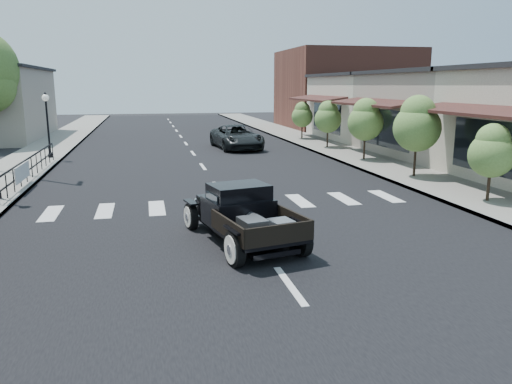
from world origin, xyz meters
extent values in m
plane|color=black|center=(0.00, 0.00, 0.00)|extent=(120.00, 120.00, 0.00)
cube|color=black|center=(0.00, 15.00, 0.01)|extent=(14.00, 80.00, 0.02)
cube|color=gray|center=(-8.50, 15.00, 0.07)|extent=(3.00, 80.00, 0.15)
cube|color=gray|center=(8.50, 15.00, 0.07)|extent=(3.00, 80.00, 0.15)
cube|color=gray|center=(15.00, 13.00, 2.25)|extent=(10.00, 9.00, 4.50)
cube|color=beige|center=(15.00, 22.00, 2.25)|extent=(10.00, 9.00, 4.50)
cube|color=brown|center=(15.50, 32.00, 3.50)|extent=(11.00, 10.00, 7.00)
imported|color=black|center=(2.87, 18.59, 0.73)|extent=(2.88, 5.44, 1.46)
camera|label=1|loc=(-2.65, -11.87, 3.89)|focal=35.00mm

